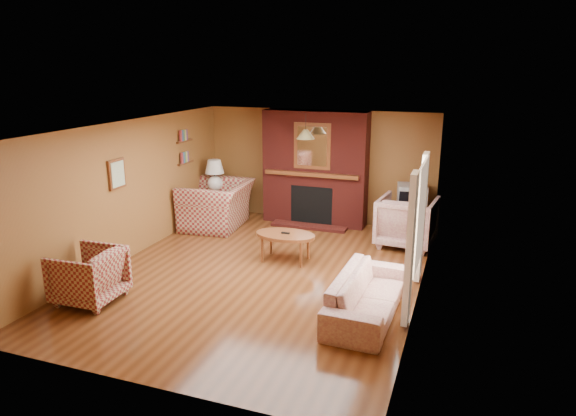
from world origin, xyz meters
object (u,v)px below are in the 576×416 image
at_px(coffee_table, 285,236).
at_px(tv_stand, 410,223).
at_px(fireplace, 315,169).
at_px(plaid_armchair, 89,275).
at_px(floral_sofa, 367,294).
at_px(plaid_loveseat, 217,205).
at_px(floral_armchair, 407,221).
at_px(side_table, 216,205).
at_px(crt_tv, 412,198).
at_px(table_lamp, 215,174).

height_order(coffee_table, tv_stand, tv_stand).
distance_m(fireplace, plaid_armchair, 5.20).
bearing_deg(floral_sofa, plaid_loveseat, 54.75).
xyz_separation_m(floral_armchair, coffee_table, (-1.88, -1.50, -0.03)).
relative_size(plaid_loveseat, tv_stand, 2.76).
bearing_deg(side_table, plaid_loveseat, -59.41).
bearing_deg(crt_tv, tv_stand, 90.00).
bearing_deg(floral_armchair, coffee_table, 44.43).
bearing_deg(crt_tv, table_lamp, -175.26).
height_order(plaid_armchair, crt_tv, crt_tv).
distance_m(plaid_armchair, crt_tv, 6.09).
bearing_deg(floral_sofa, plaid_armchair, 105.84).
height_order(table_lamp, crt_tv, table_lamp).
relative_size(fireplace, plaid_loveseat, 1.64).
xyz_separation_m(plaid_loveseat, coffee_table, (2.02, -1.36, -0.03)).
distance_m(coffee_table, tv_stand, 2.85).
bearing_deg(floral_armchair, crt_tv, -83.86).
height_order(fireplace, crt_tv, fireplace).
distance_m(floral_armchair, table_lamp, 4.20).
bearing_deg(crt_tv, floral_sofa, -92.37).
distance_m(coffee_table, side_table, 2.89).
bearing_deg(coffee_table, tv_stand, 48.66).
xyz_separation_m(side_table, crt_tv, (4.15, 0.34, 0.45)).
bearing_deg(crt_tv, plaid_armchair, -131.20).
xyz_separation_m(plaid_loveseat, tv_stand, (3.90, 0.77, -0.21)).
distance_m(floral_sofa, tv_stand, 3.64).
distance_m(plaid_loveseat, floral_armchair, 3.90).
bearing_deg(crt_tv, side_table, -175.26).
distance_m(fireplace, crt_tv, 2.10).
xyz_separation_m(plaid_armchair, floral_sofa, (3.85, 0.94, -0.10)).
relative_size(side_table, table_lamp, 0.96).
distance_m(plaid_armchair, table_lamp, 4.28).
bearing_deg(coffee_table, floral_sofa, -40.94).
bearing_deg(floral_armchair, table_lamp, 1.95).
bearing_deg(plaid_loveseat, crt_tv, 95.47).
xyz_separation_m(plaid_loveseat, side_table, (-0.25, 0.42, -0.15)).
xyz_separation_m(coffee_table, side_table, (-2.27, 1.78, -0.11)).
relative_size(floral_sofa, tv_stand, 3.77).
distance_m(plaid_loveseat, coffee_table, 2.44).
xyz_separation_m(plaid_loveseat, floral_armchair, (3.90, 0.14, -0.00)).
bearing_deg(plaid_loveseat, tv_stand, 95.55).
relative_size(table_lamp, crt_tv, 1.07).
height_order(plaid_loveseat, table_lamp, table_lamp).
height_order(coffee_table, crt_tv, crt_tv).
xyz_separation_m(floral_sofa, crt_tv, (0.15, 3.63, 0.49)).
xyz_separation_m(fireplace, tv_stand, (2.05, -0.18, -0.92)).
xyz_separation_m(coffee_table, tv_stand, (1.88, 2.13, -0.18)).
distance_m(side_table, tv_stand, 4.17).
distance_m(floral_sofa, floral_armchair, 3.01).
bearing_deg(side_table, coffee_table, -38.15).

